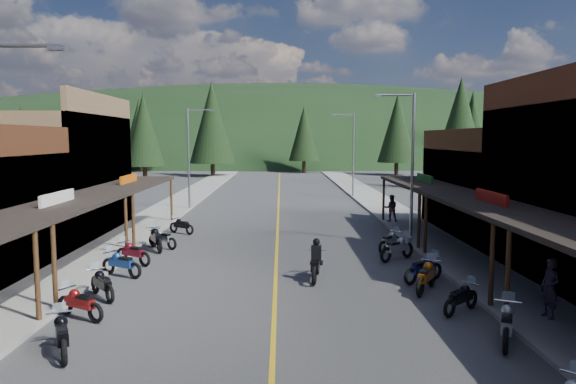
{
  "coord_description": "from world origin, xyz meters",
  "views": [
    {
      "loc": [
        0.23,
        -18.71,
        5.68
      ],
      "look_at": [
        0.57,
        6.83,
        3.0
      ],
      "focal_mm": 32.0,
      "sensor_mm": 36.0,
      "label": 1
    }
  ],
  "objects_px": {
    "bike_west_10": "(156,238)",
    "bike_east_7": "(426,275)",
    "bike_west_11": "(162,238)",
    "bike_east_8": "(423,268)",
    "bike_west_6": "(80,302)",
    "bike_west_8": "(121,262)",
    "streetlight_2": "(410,162)",
    "pine_11": "(460,124)",
    "shop_east_3": "(509,192)",
    "pine_8": "(85,136)",
    "bike_west_7": "(102,282)",
    "pedestrian_east_a": "(550,288)",
    "pine_10": "(144,130)",
    "pine_6": "(564,133)",
    "bike_east_6": "(461,297)",
    "bike_west_9": "(133,252)",
    "pedestrian_east_b": "(391,208)",
    "streetlight_3": "(352,151)",
    "rider_on_bike": "(316,263)",
    "pine_7": "(105,130)",
    "streetlight_1": "(190,154)",
    "bike_west_5": "(62,333)",
    "bike_west_12": "(181,225)",
    "pine_0": "(22,133)",
    "pine_3": "(304,133)",
    "pine_2": "(212,123)",
    "bike_east_9": "(397,247)",
    "shop_west_3": "(41,175)",
    "pine_5": "(472,125)",
    "pine_4": "(397,128)",
    "pine_9": "(472,133)"
  },
  "relations": [
    {
      "from": "bike_west_10",
      "to": "bike_east_7",
      "type": "bearing_deg",
      "value": -56.74
    },
    {
      "from": "bike_west_11",
      "to": "bike_east_8",
      "type": "distance_m",
      "value": 13.43
    },
    {
      "from": "bike_west_6",
      "to": "bike_west_8",
      "type": "xyz_separation_m",
      "value": [
        -0.25,
        5.02,
        0.03
      ]
    },
    {
      "from": "streetlight_2",
      "to": "pine_11",
      "type": "height_order",
      "value": "pine_11"
    },
    {
      "from": "bike_west_8",
      "to": "bike_west_11",
      "type": "xyz_separation_m",
      "value": [
        0.44,
        5.45,
        -0.03
      ]
    },
    {
      "from": "shop_east_3",
      "to": "pine_8",
      "type": "relative_size",
      "value": 1.09
    },
    {
      "from": "bike_west_7",
      "to": "pedestrian_east_a",
      "type": "relative_size",
      "value": 1.09
    },
    {
      "from": "pine_10",
      "to": "bike_west_10",
      "type": "distance_m",
      "value": 45.0
    },
    {
      "from": "pine_6",
      "to": "bike_west_7",
      "type": "relative_size",
      "value": 5.4
    },
    {
      "from": "pine_8",
      "to": "bike_east_6",
      "type": "xyz_separation_m",
      "value": [
        28.09,
        -42.54,
        -5.43
      ]
    },
    {
      "from": "pine_11",
      "to": "bike_east_7",
      "type": "height_order",
      "value": "pine_11"
    },
    {
      "from": "bike_west_9",
      "to": "pedestrian_east_b",
      "type": "height_order",
      "value": "pedestrian_east_b"
    },
    {
      "from": "pine_10",
      "to": "bike_east_6",
      "type": "xyz_separation_m",
      "value": [
        24.09,
        -52.54,
        -6.24
      ]
    },
    {
      "from": "streetlight_3",
      "to": "rider_on_bike",
      "type": "xyz_separation_m",
      "value": [
        -5.33,
        -28.54,
        -3.76
      ]
    },
    {
      "from": "pine_7",
      "to": "pine_10",
      "type": "xyz_separation_m",
      "value": [
        14.0,
        -26.0,
        -0.45
      ]
    },
    {
      "from": "streetlight_1",
      "to": "bike_west_9",
      "type": "relative_size",
      "value": 3.82
    },
    {
      "from": "pine_11",
      "to": "bike_west_8",
      "type": "relative_size",
      "value": 5.91
    },
    {
      "from": "bike_west_6",
      "to": "bike_west_5",
      "type": "bearing_deg",
      "value": -137.68
    },
    {
      "from": "pine_10",
      "to": "bike_west_12",
      "type": "distance_m",
      "value": 40.81
    },
    {
      "from": "shop_east_3",
      "to": "pine_0",
      "type": "distance_m",
      "value": 74.0
    },
    {
      "from": "pine_3",
      "to": "pine_8",
      "type": "relative_size",
      "value": 1.1
    },
    {
      "from": "bike_west_8",
      "to": "pine_2",
      "type": "bearing_deg",
      "value": 32.92
    },
    {
      "from": "bike_east_6",
      "to": "shop_east_3",
      "type": "bearing_deg",
      "value": 110.63
    },
    {
      "from": "bike_east_6",
      "to": "bike_east_9",
      "type": "relative_size",
      "value": 0.86
    },
    {
      "from": "streetlight_3",
      "to": "pedestrian_east_a",
      "type": "xyz_separation_m",
      "value": [
        1.56,
        -33.43,
        -3.38
      ]
    },
    {
      "from": "shop_west_3",
      "to": "pedestrian_east_b",
      "type": "relative_size",
      "value": 6.1
    },
    {
      "from": "bike_west_7",
      "to": "bike_west_5",
      "type": "bearing_deg",
      "value": -121.46
    },
    {
      "from": "shop_west_3",
      "to": "bike_west_10",
      "type": "height_order",
      "value": "shop_west_3"
    },
    {
      "from": "bike_east_9",
      "to": "pine_5",
      "type": "bearing_deg",
      "value": 118.76
    },
    {
      "from": "pine_4",
      "to": "bike_west_5",
      "type": "relative_size",
      "value": 6.02
    },
    {
      "from": "streetlight_3",
      "to": "bike_west_8",
      "type": "xyz_separation_m",
      "value": [
        -13.31,
        -27.95,
        -3.86
      ]
    },
    {
      "from": "shop_east_3",
      "to": "bike_west_5",
      "type": "xyz_separation_m",
      "value": [
        -19.29,
        -16.94,
        -1.94
      ]
    },
    {
      "from": "shop_east_3",
      "to": "bike_west_10",
      "type": "relative_size",
      "value": 4.73
    },
    {
      "from": "streetlight_2",
      "to": "streetlight_3",
      "type": "xyz_separation_m",
      "value": [
        0.0,
        22.0,
        0.0
      ]
    },
    {
      "from": "bike_west_12",
      "to": "pine_9",
      "type": "bearing_deg",
      "value": -6.74
    },
    {
      "from": "bike_east_6",
      "to": "bike_west_7",
      "type": "bearing_deg",
      "value": -138.26
    },
    {
      "from": "bike_west_11",
      "to": "bike_east_7",
      "type": "xyz_separation_m",
      "value": [
        11.54,
        -7.69,
        0.08
      ]
    },
    {
      "from": "pine_11",
      "to": "bike_west_10",
      "type": "distance_m",
      "value": 41.05
    },
    {
      "from": "pine_9",
      "to": "bike_west_7",
      "type": "xyz_separation_m",
      "value": [
        -30.14,
        -45.86,
        -5.8
      ]
    },
    {
      "from": "bike_west_7",
      "to": "bike_west_9",
      "type": "xyz_separation_m",
      "value": [
        -0.31,
        4.9,
        0.02
      ]
    },
    {
      "from": "pine_7",
      "to": "bike_east_6",
      "type": "xyz_separation_m",
      "value": [
        38.09,
        -78.54,
        -6.69
      ]
    },
    {
      "from": "bike_west_6",
      "to": "pine_5",
      "type": "bearing_deg",
      "value": 2.08
    },
    {
      "from": "pine_3",
      "to": "bike_west_9",
      "type": "height_order",
      "value": "pine_3"
    },
    {
      "from": "pine_0",
      "to": "bike_west_10",
      "type": "relative_size",
      "value": 4.78
    },
    {
      "from": "bike_west_11",
      "to": "bike_east_8",
      "type": "height_order",
      "value": "bike_east_8"
    },
    {
      "from": "bike_east_9",
      "to": "pedestrian_east_a",
      "type": "xyz_separation_m",
      "value": [
        2.87,
        -8.17,
        0.45
      ]
    },
    {
      "from": "pine_6",
      "to": "bike_west_12",
      "type": "distance_m",
      "value": 73.89
    },
    {
      "from": "pine_9",
      "to": "bike_east_7",
      "type": "distance_m",
      "value": 49.13
    },
    {
      "from": "bike_west_11",
      "to": "pedestrian_east_b",
      "type": "distance_m",
      "value": 15.5
    },
    {
      "from": "pine_5",
      "to": "pine_11",
      "type": "xyz_separation_m",
      "value": [
        -14.0,
        -34.0,
        -0.8
      ]
    }
  ]
}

